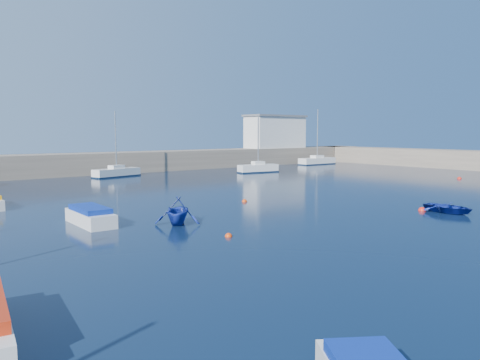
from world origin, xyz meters
TOP-DOWN VIEW (x-y plane):
  - ground at (0.00, 0.00)m, footprint 220.00×220.00m
  - back_wall at (0.00, 46.00)m, footprint 96.00×4.50m
  - right_arm at (44.00, 32.00)m, footprint 4.50×32.00m
  - harbor_office at (30.00, 46.00)m, footprint 10.00×4.00m
  - sailboat_6 at (0.55, 40.72)m, footprint 5.94×2.92m
  - sailboat_7 at (17.33, 35.22)m, footprint 5.51×2.25m
  - sailboat_8 at (34.52, 40.94)m, footprint 6.72×1.97m
  - motorboat_1 at (-12.03, 14.91)m, footprint 1.49×4.21m
  - dinghy_center at (7.51, 4.60)m, footprint 2.31×3.18m
  - dinghy_left at (-8.12, 11.98)m, footprint 3.79×3.86m
  - buoy_0 at (-7.74, 7.72)m, footprint 0.38×0.38m
  - buoy_1 at (6.89, 6.06)m, footprint 0.49×0.49m
  - buoy_3 at (0.14, 16.37)m, footprint 0.40×0.40m
  - buoy_4 at (29.61, 15.16)m, footprint 0.46×0.46m

SIDE VIEW (x-z plane):
  - ground at x=0.00m, z-range 0.00..0.00m
  - buoy_0 at x=-7.74m, z-range -0.19..0.19m
  - buoy_1 at x=6.89m, z-range -0.24..0.24m
  - buoy_3 at x=0.14m, z-range -0.20..0.20m
  - buoy_4 at x=29.61m, z-range -0.23..0.23m
  - dinghy_center at x=7.51m, z-range 0.00..0.65m
  - motorboat_1 at x=-12.03m, z-range -0.03..1.00m
  - sailboat_6 at x=0.55m, z-range -3.23..4.31m
  - sailboat_7 at x=17.33m, z-range -3.02..4.15m
  - sailboat_8 at x=34.52m, z-range -3.79..4.96m
  - dinghy_left at x=-8.12m, z-range 0.00..1.54m
  - back_wall at x=0.00m, z-range 0.00..2.60m
  - right_arm at x=44.00m, z-range 0.00..2.60m
  - harbor_office at x=30.00m, z-range 2.60..7.60m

